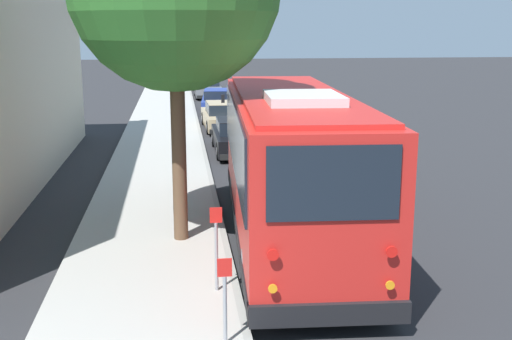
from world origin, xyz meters
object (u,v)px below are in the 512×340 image
object	(u,v)px
parked_sedan_white	(202,81)
parked_sedan_black	(236,137)
parked_sedan_tan	(223,117)
shuttle_bus	(291,158)
parked_sedan_gray	(208,88)
sign_post_far	(216,248)
sign_post_near	(225,300)
parked_sedan_blue	(218,101)

from	to	relation	value
parked_sedan_white	parked_sedan_black	bearing A→B (deg)	177.91
parked_sedan_black	parked_sedan_tan	size ratio (longest dim) A/B	0.94
shuttle_bus	parked_sedan_gray	world-z (taller)	shuttle_bus
parked_sedan_gray	sign_post_far	xyz separation A→B (m)	(-32.76, 1.46, 0.33)
parked_sedan_white	sign_post_near	bearing A→B (deg)	175.45
parked_sedan_blue	sign_post_far	xyz separation A→B (m)	(-25.51, 1.67, 0.36)
parked_sedan_black	parked_sedan_white	world-z (taller)	parked_sedan_black
sign_post_far	parked_sedan_gray	bearing A→B (deg)	-2.55
shuttle_bus	parked_sedan_tan	size ratio (longest dim) A/B	2.16
parked_sedan_gray	parked_sedan_white	bearing A→B (deg)	0.49
parked_sedan_gray	sign_post_far	world-z (taller)	sign_post_far
parked_sedan_black	sign_post_near	distance (m)	15.53
shuttle_bus	parked_sedan_black	world-z (taller)	shuttle_bus
parked_sedan_blue	sign_post_far	bearing A→B (deg)	-179.47
sign_post_near	sign_post_far	size ratio (longest dim) A/B	0.87
shuttle_bus	parked_sedan_tan	xyz separation A→B (m)	(16.12, 0.36, -1.31)
sign_post_near	parked_sedan_white	bearing A→B (deg)	-1.91
shuttle_bus	parked_sedan_blue	size ratio (longest dim) A/B	2.26
parked_sedan_tan	parked_sedan_white	bearing A→B (deg)	-1.43
parked_sedan_white	sign_post_far	world-z (taller)	sign_post_far
parked_sedan_black	parked_sedan_white	size ratio (longest dim) A/B	1.02
parked_sedan_black	parked_sedan_tan	world-z (taller)	parked_sedan_black
parked_sedan_black	parked_sedan_tan	bearing A→B (deg)	0.53
parked_sedan_tan	parked_sedan_white	distance (m)	19.48
parked_sedan_blue	sign_post_near	size ratio (longest dim) A/B	3.35
shuttle_bus	parked_sedan_white	size ratio (longest dim) A/B	2.35
shuttle_bus	parked_sedan_gray	distance (m)	29.69
shuttle_bus	parked_sedan_tan	bearing A→B (deg)	4.14
parked_sedan_blue	parked_sedan_gray	distance (m)	7.25
sign_post_near	sign_post_far	world-z (taller)	sign_post_far
shuttle_bus	sign_post_far	world-z (taller)	shuttle_bus
shuttle_bus	parked_sedan_gray	bearing A→B (deg)	3.66
parked_sedan_tan	parked_sedan_blue	xyz separation A→B (m)	(6.29, -0.15, -0.01)
parked_sedan_white	sign_post_far	size ratio (longest dim) A/B	2.80
shuttle_bus	parked_sedan_blue	xyz separation A→B (m)	(22.41, 0.22, -1.32)
shuttle_bus	parked_sedan_tan	world-z (taller)	shuttle_bus
parked_sedan_white	sign_post_near	size ratio (longest dim) A/B	3.22
parked_sedan_black	shuttle_bus	bearing A→B (deg)	-178.69
sign_post_far	parked_sedan_black	bearing A→B (deg)	-6.79
parked_sedan_gray	parked_sedan_black	bearing A→B (deg)	179.92
parked_sedan_white	sign_post_far	distance (m)	38.73
shuttle_bus	parked_sedan_blue	world-z (taller)	shuttle_bus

